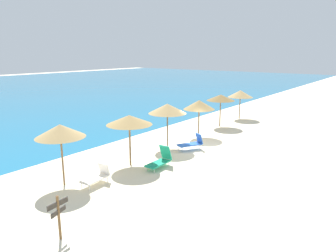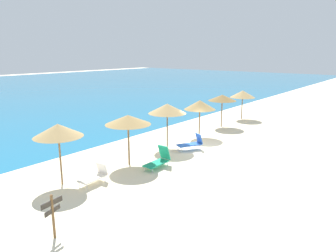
% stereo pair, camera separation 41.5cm
% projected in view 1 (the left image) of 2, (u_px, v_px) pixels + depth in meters
% --- Properties ---
extents(ground_plane, '(160.00, 160.00, 0.00)m').
position_uv_depth(ground_plane, '(203.00, 147.00, 20.86)').
color(ground_plane, beige).
extents(dune_ridge, '(54.50, 10.09, 1.86)m').
position_uv_depth(dune_ridge, '(336.00, 172.00, 14.02)').
color(dune_ridge, beige).
rests_on(dune_ridge, ground_plane).
extents(beach_umbrella_0, '(2.27, 2.27, 2.95)m').
position_uv_depth(beach_umbrella_0, '(60.00, 131.00, 14.32)').
color(beach_umbrella_0, brown).
rests_on(beach_umbrella_0, ground_plane).
extents(beach_umbrella_1, '(2.51, 2.51, 2.82)m').
position_uv_depth(beach_umbrella_1, '(129.00, 120.00, 17.03)').
color(beach_umbrella_1, brown).
rests_on(beach_umbrella_1, ground_plane).
extents(beach_umbrella_2, '(2.45, 2.45, 2.93)m').
position_uv_depth(beach_umbrella_2, '(167.00, 109.00, 20.18)').
color(beach_umbrella_2, brown).
rests_on(beach_umbrella_2, ground_plane).
extents(beach_umbrella_3, '(2.29, 2.29, 2.75)m').
position_uv_depth(beach_umbrella_3, '(199.00, 105.00, 22.92)').
color(beach_umbrella_3, brown).
rests_on(beach_umbrella_3, ground_plane).
extents(beach_umbrella_4, '(2.33, 2.33, 2.71)m').
position_uv_depth(beach_umbrella_4, '(221.00, 98.00, 26.21)').
color(beach_umbrella_4, brown).
rests_on(beach_umbrella_4, ground_plane).
extents(beach_umbrella_5, '(2.30, 2.30, 2.68)m').
position_uv_depth(beach_umbrella_5, '(240.00, 94.00, 29.38)').
color(beach_umbrella_5, brown).
rests_on(beach_umbrella_5, ground_plane).
extents(lounge_chair_0, '(1.46, 0.73, 0.92)m').
position_uv_depth(lounge_chair_0, '(97.00, 176.00, 14.95)').
color(lounge_chair_0, white).
rests_on(lounge_chair_0, ground_plane).
extents(lounge_chair_1, '(1.68, 0.70, 1.14)m').
position_uv_depth(lounge_chair_1, '(160.00, 160.00, 17.15)').
color(lounge_chair_1, '#199972').
rests_on(lounge_chair_1, ground_plane).
extents(lounge_chair_2, '(1.73, 1.31, 1.03)m').
position_uv_depth(lounge_chair_2, '(192.00, 143.00, 20.21)').
color(lounge_chair_2, blue).
rests_on(lounge_chair_2, ground_plane).
extents(wooden_signpost, '(0.84, 0.25, 1.57)m').
position_uv_depth(wooden_signpost, '(59.00, 213.00, 10.39)').
color(wooden_signpost, brown).
rests_on(wooden_signpost, ground_plane).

